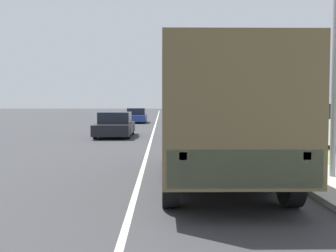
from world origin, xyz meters
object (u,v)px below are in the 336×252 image
object	(u,v)px
military_truck	(215,113)
car_nearest_ahead	(115,125)
car_second_ahead	(136,116)
lamp_post	(326,19)

from	to	relation	value
military_truck	car_nearest_ahead	distance (m)	14.36
military_truck	car_second_ahead	xyz separation A→B (m)	(-3.67, 29.81, -1.06)
car_nearest_ahead	car_second_ahead	xyz separation A→B (m)	(0.24, 16.03, -0.00)
car_nearest_ahead	car_second_ahead	size ratio (longest dim) A/B	1.08
car_nearest_ahead	lamp_post	distance (m)	15.37
lamp_post	military_truck	bearing A→B (deg)	-173.68
car_nearest_ahead	lamp_post	size ratio (longest dim) A/B	0.77
car_nearest_ahead	lamp_post	xyz separation A→B (m)	(6.60, -13.48, 3.29)
car_nearest_ahead	car_second_ahead	bearing A→B (deg)	89.16
military_truck	lamp_post	world-z (taller)	lamp_post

